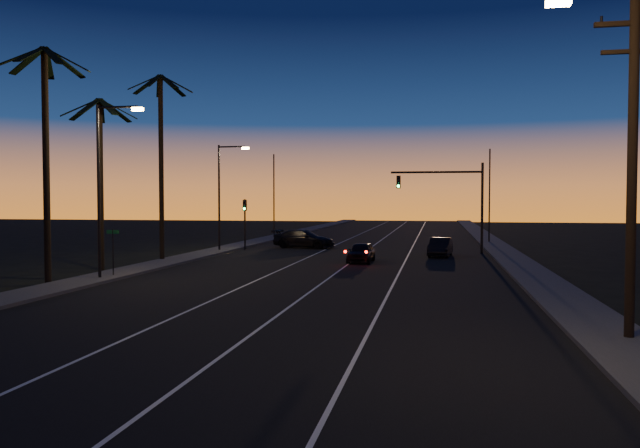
% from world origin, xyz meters
% --- Properties ---
extents(ground, '(220.00, 220.00, 0.00)m').
position_xyz_m(ground, '(0.00, 0.00, 0.00)').
color(ground, black).
rests_on(ground, ground).
extents(road, '(20.00, 170.00, 0.01)m').
position_xyz_m(road, '(0.00, 30.00, 0.01)').
color(road, black).
rests_on(road, ground).
extents(sidewalk_left, '(2.40, 170.00, 0.16)m').
position_xyz_m(sidewalk_left, '(-11.20, 30.00, 0.08)').
color(sidewalk_left, '#323330').
rests_on(sidewalk_left, ground).
extents(sidewalk_right, '(2.40, 170.00, 0.16)m').
position_xyz_m(sidewalk_right, '(11.20, 30.00, 0.08)').
color(sidewalk_right, '#323330').
rests_on(sidewalk_right, ground).
extents(lane_stripe_left, '(0.12, 160.00, 0.01)m').
position_xyz_m(lane_stripe_left, '(-3.00, 30.00, 0.02)').
color(lane_stripe_left, silver).
rests_on(lane_stripe_left, road).
extents(lane_stripe_mid, '(0.12, 160.00, 0.01)m').
position_xyz_m(lane_stripe_mid, '(0.50, 30.00, 0.02)').
color(lane_stripe_mid, silver).
rests_on(lane_stripe_mid, road).
extents(lane_stripe_right, '(0.12, 160.00, 0.01)m').
position_xyz_m(lane_stripe_right, '(4.00, 30.00, 0.02)').
color(lane_stripe_right, silver).
rests_on(lane_stripe_right, road).
extents(palm_near, '(4.25, 4.16, 11.53)m').
position_xyz_m(palm_near, '(-12.60, 18.00, 7.07)').
color(palm_near, black).
rests_on(palm_near, ground).
extents(palm_mid, '(4.25, 4.16, 10.03)m').
position_xyz_m(palm_mid, '(-13.20, 24.00, 6.25)').
color(palm_mid, black).
rests_on(palm_mid, ground).
extents(palm_far, '(4.25, 4.16, 12.53)m').
position_xyz_m(palm_far, '(-12.20, 30.00, 7.61)').
color(palm_far, black).
rests_on(palm_far, ground).
extents(streetlight_left_near, '(2.55, 0.26, 9.00)m').
position_xyz_m(streetlight_left_near, '(-10.70, 20.00, 5.32)').
color(streetlight_left_near, black).
rests_on(streetlight_left_near, ground).
extents(streetlight_left_far, '(2.55, 0.26, 8.50)m').
position_xyz_m(streetlight_left_far, '(-10.69, 38.00, 5.06)').
color(streetlight_left_far, black).
rests_on(streetlight_left_far, ground).
extents(street_sign, '(0.70, 0.06, 2.60)m').
position_xyz_m(street_sign, '(-10.80, 21.00, 1.66)').
color(street_sign, black).
rests_on(street_sign, ground).
extents(utility_pole, '(2.20, 0.28, 10.00)m').
position_xyz_m(utility_pole, '(11.60, 10.00, 5.32)').
color(utility_pole, black).
rests_on(utility_pole, ground).
extents(signal_mast, '(7.10, 0.41, 7.00)m').
position_xyz_m(signal_mast, '(7.14, 39.99, 4.78)').
color(signal_mast, black).
rests_on(signal_mast, ground).
extents(signal_post, '(0.28, 0.37, 4.20)m').
position_xyz_m(signal_post, '(-9.50, 39.98, 2.89)').
color(signal_post, black).
rests_on(signal_post, ground).
extents(far_pole_left, '(0.14, 0.14, 9.00)m').
position_xyz_m(far_pole_left, '(-11.00, 55.00, 4.50)').
color(far_pole_left, black).
rests_on(far_pole_left, ground).
extents(far_pole_right, '(0.14, 0.14, 9.00)m').
position_xyz_m(far_pole_right, '(11.00, 52.00, 4.50)').
color(far_pole_right, black).
rests_on(far_pole_right, ground).
extents(lead_car, '(1.68, 4.41, 1.33)m').
position_xyz_m(lead_car, '(1.15, 31.70, 0.68)').
color(lead_car, black).
rests_on(lead_car, road).
extents(right_car, '(1.92, 4.29, 1.37)m').
position_xyz_m(right_car, '(6.35, 36.87, 0.70)').
color(right_car, black).
rests_on(right_car, road).
extents(cross_car, '(5.66, 3.09, 1.55)m').
position_xyz_m(cross_car, '(-5.16, 42.98, 0.79)').
color(cross_car, black).
rests_on(cross_car, road).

